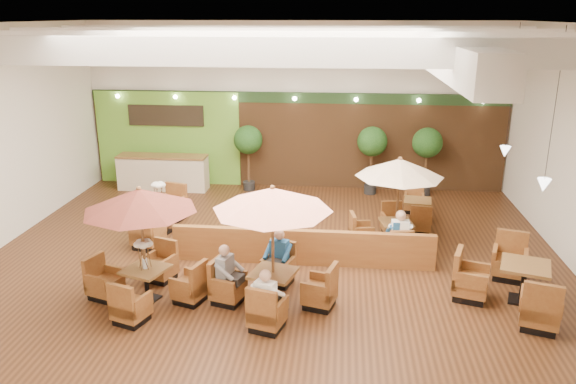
# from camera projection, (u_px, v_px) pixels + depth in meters

# --- Properties ---
(room) EXTENTS (14.04, 14.00, 5.52)m
(room) POSITION_uv_depth(u_px,v_px,m) (289.00, 101.00, 13.89)
(room) COLOR #381E0F
(room) RESTS_ON ground
(service_counter) EXTENTS (3.00, 0.75, 1.18)m
(service_counter) POSITION_uv_depth(u_px,v_px,m) (163.00, 173.00, 18.93)
(service_counter) COLOR beige
(service_counter) RESTS_ON ground
(booth_divider) EXTENTS (6.22, 0.21, 0.86)m
(booth_divider) POSITION_uv_depth(u_px,v_px,m) (302.00, 247.00, 13.27)
(booth_divider) COLOR brown
(booth_divider) RESTS_ON ground
(table_0) EXTENTS (2.56, 2.56, 2.48)m
(table_0) POSITION_uv_depth(u_px,v_px,m) (142.00, 224.00, 11.22)
(table_0) COLOR brown
(table_0) RESTS_ON ground
(table_1) EXTENTS (2.63, 2.63, 2.57)m
(table_1) POSITION_uv_depth(u_px,v_px,m) (273.00, 225.00, 11.00)
(table_1) COLOR brown
(table_1) RESTS_ON ground
(table_2) EXTENTS (2.28, 2.38, 2.38)m
(table_2) POSITION_uv_depth(u_px,v_px,m) (397.00, 182.00, 13.88)
(table_2) COLOR brown
(table_2) RESTS_ON ground
(table_3) EXTENTS (1.14, 2.90, 1.60)m
(table_3) POSITION_uv_depth(u_px,v_px,m) (160.00, 215.00, 15.14)
(table_3) COLOR brown
(table_3) RESTS_ON ground
(table_4) EXTENTS (2.08, 2.98, 1.06)m
(table_4) POSITION_uv_depth(u_px,v_px,m) (508.00, 283.00, 11.58)
(table_4) COLOR brown
(table_4) RESTS_ON ground
(table_5) EXTENTS (0.85, 2.30, 0.84)m
(table_5) POSITION_uv_depth(u_px,v_px,m) (417.00, 211.00, 16.01)
(table_5) COLOR brown
(table_5) RESTS_ON ground
(topiary_0) EXTENTS (0.95, 0.95, 2.21)m
(topiary_0) POSITION_uv_depth(u_px,v_px,m) (248.00, 142.00, 18.53)
(topiary_0) COLOR black
(topiary_0) RESTS_ON ground
(topiary_1) EXTENTS (0.97, 0.97, 2.25)m
(topiary_1) POSITION_uv_depth(u_px,v_px,m) (372.00, 144.00, 18.13)
(topiary_1) COLOR black
(topiary_1) RESTS_ON ground
(topiary_2) EXTENTS (0.97, 0.97, 2.25)m
(topiary_2) POSITION_uv_depth(u_px,v_px,m) (427.00, 145.00, 17.97)
(topiary_2) COLOR black
(topiary_2) RESTS_ON ground
(diner_0) EXTENTS (0.43, 0.40, 0.79)m
(diner_0) POSITION_uv_depth(u_px,v_px,m) (267.00, 293.00, 10.41)
(diner_0) COLOR white
(diner_0) RESTS_ON ground
(diner_1) EXTENTS (0.44, 0.40, 0.80)m
(diner_1) POSITION_uv_depth(u_px,v_px,m) (278.00, 252.00, 12.19)
(diner_1) COLOR #225995
(diner_1) RESTS_ON ground
(diner_2) EXTENTS (0.40, 0.44, 0.81)m
(diner_2) POSITION_uv_depth(u_px,v_px,m) (227.00, 269.00, 11.39)
(diner_2) COLOR gray
(diner_2) RESTS_ON ground
(diner_3) EXTENTS (0.43, 0.36, 0.83)m
(diner_3) POSITION_uv_depth(u_px,v_px,m) (400.00, 231.00, 13.35)
(diner_3) COLOR #225995
(diner_3) RESTS_ON ground
(diner_4) EXTENTS (0.41, 0.33, 0.84)m
(diner_4) POSITION_uv_depth(u_px,v_px,m) (400.00, 231.00, 13.34)
(diner_4) COLOR white
(diner_4) RESTS_ON ground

